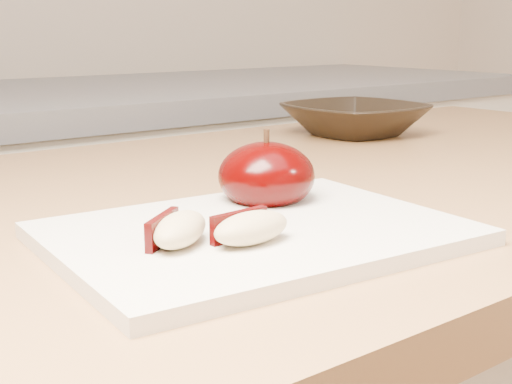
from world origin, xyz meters
TOP-DOWN VIEW (x-y plane):
  - cutting_board at (-0.03, 0.35)m, footprint 0.30×0.23m
  - apple_half at (0.03, 0.41)m, footprint 0.08×0.08m
  - apple_wedge_a at (-0.09, 0.35)m, footprint 0.06×0.06m
  - apple_wedge_b at (-0.05, 0.32)m, footprint 0.06×0.03m
  - bowl at (0.40, 0.67)m, footprint 0.19×0.19m

SIDE VIEW (x-z plane):
  - cutting_board at x=-0.03m, z-range 0.90..0.91m
  - apple_wedge_a at x=-0.09m, z-range 0.91..0.93m
  - apple_wedge_b at x=-0.05m, z-range 0.91..0.93m
  - bowl at x=0.40m, z-range 0.90..0.95m
  - apple_half at x=0.03m, z-range 0.90..0.96m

